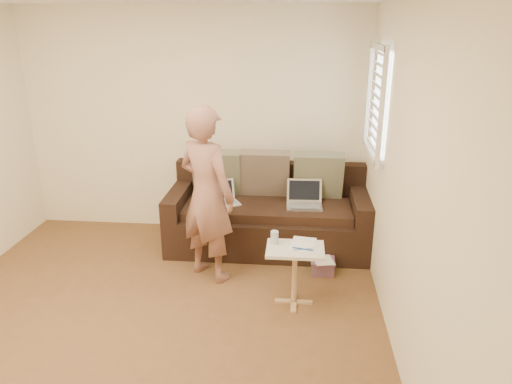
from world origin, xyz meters
TOP-DOWN VIEW (x-y plane):
  - floor at (0.00, 0.00)m, footprint 4.50×4.50m
  - wall_back at (0.00, 2.25)m, footprint 4.00×0.00m
  - wall_right at (2.00, 0.00)m, footprint 0.00×4.50m
  - window_blinds at (1.95, 1.50)m, footprint 0.12×0.88m
  - sofa at (0.90, 1.77)m, footprint 2.20×0.95m
  - pillow_left at (0.30, 1.98)m, footprint 0.55×0.29m
  - pillow_mid at (0.85, 2.00)m, footprint 0.55×0.27m
  - pillow_right at (1.45, 1.97)m, footprint 0.55×0.28m
  - laptop_silver at (1.30, 1.68)m, footprint 0.39×0.29m
  - laptop_white at (0.41, 1.69)m, footprint 0.41×0.38m
  - person at (0.36, 1.05)m, footprint 0.76×0.70m
  - side_table at (1.22, 0.62)m, footprint 0.51×0.35m
  - drinking_glass at (1.03, 0.68)m, footprint 0.07×0.07m
  - scissors at (1.28, 0.58)m, footprint 0.20×0.14m
  - paper_on_table at (1.28, 0.69)m, footprint 0.25×0.33m
  - striped_box at (1.50, 1.20)m, footprint 0.24×0.24m

SIDE VIEW (x-z plane):
  - floor at x=0.00m, z-range 0.00..0.00m
  - striped_box at x=1.50m, z-range 0.00..0.15m
  - side_table at x=1.22m, z-range 0.00..0.56m
  - sofa at x=0.90m, z-range 0.00..0.85m
  - laptop_silver at x=1.30m, z-range 0.39..0.65m
  - laptop_white at x=0.41m, z-range 0.40..0.64m
  - paper_on_table at x=1.28m, z-range 0.56..0.56m
  - scissors at x=1.28m, z-range 0.56..0.57m
  - drinking_glass at x=1.03m, z-range 0.56..0.68m
  - pillow_left at x=0.30m, z-range 0.51..1.07m
  - pillow_mid at x=0.85m, z-range 0.51..1.07m
  - pillow_right at x=1.45m, z-range 0.51..1.07m
  - person at x=0.36m, z-range 0.00..1.73m
  - wall_back at x=0.00m, z-range -0.70..3.30m
  - wall_right at x=2.00m, z-range -0.95..3.55m
  - window_blinds at x=1.95m, z-range 1.16..2.24m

